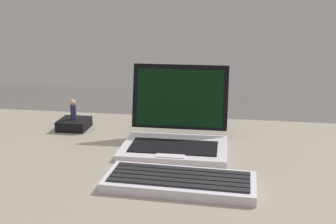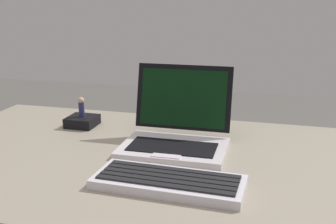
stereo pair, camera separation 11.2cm
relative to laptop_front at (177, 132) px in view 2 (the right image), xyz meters
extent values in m
cube|color=gray|center=(0.07, -0.09, -0.06)|extent=(1.57, 0.77, 0.03)
cylinder|color=black|center=(-0.65, 0.23, -0.43)|extent=(0.06, 0.06, 0.71)
cube|color=silver|center=(0.00, -0.04, -0.04)|extent=(0.29, 0.20, 0.02)
cube|color=black|center=(0.00, -0.05, -0.03)|extent=(0.23, 0.11, 0.00)
cube|color=silver|center=(0.00, -0.11, -0.03)|extent=(0.07, 0.03, 0.00)
cube|color=black|center=(0.00, 0.08, 0.08)|extent=(0.28, 0.06, 0.18)
cube|color=black|center=(0.00, 0.08, 0.08)|extent=(0.25, 0.05, 0.16)
cube|color=#59CCF2|center=(0.00, 0.08, 0.06)|extent=(0.24, 0.00, 0.01)
cube|color=silver|center=(0.04, -0.25, -0.03)|extent=(0.34, 0.15, 0.02)
cube|color=black|center=(0.04, -0.29, -0.02)|extent=(0.31, 0.03, 0.00)
cube|color=black|center=(0.04, -0.27, -0.02)|extent=(0.31, 0.03, 0.00)
cube|color=black|center=(0.04, -0.25, -0.02)|extent=(0.31, 0.03, 0.00)
cube|color=black|center=(0.04, -0.23, -0.02)|extent=(0.31, 0.03, 0.00)
cube|color=black|center=(0.04, -0.20, -0.02)|extent=(0.31, 0.03, 0.00)
cube|color=black|center=(-0.34, 0.11, -0.03)|extent=(0.09, 0.09, 0.03)
cylinder|color=navy|center=(-0.34, 0.11, 0.01)|extent=(0.02, 0.02, 0.05)
sphere|color=tan|center=(-0.34, 0.11, 0.04)|extent=(0.02, 0.02, 0.02)
camera|label=1|loc=(0.14, -1.08, 0.37)|focal=44.30mm
camera|label=2|loc=(0.25, -1.06, 0.37)|focal=44.30mm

